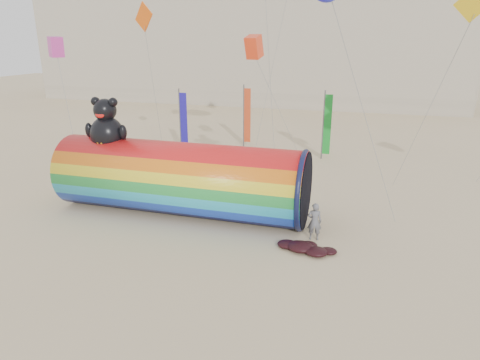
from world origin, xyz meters
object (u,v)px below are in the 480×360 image
(hotel_building, at_px, (245,27))
(fabric_bundle, at_px, (305,248))
(kite_handler, at_px, (314,221))
(windsock_assembly, at_px, (180,177))

(hotel_building, relative_size, fabric_bundle, 23.06)
(hotel_building, xyz_separation_m, kite_handler, (16.16, -44.85, -9.42))
(windsock_assembly, distance_m, fabric_bundle, 7.59)
(hotel_building, xyz_separation_m, fabric_bundle, (15.96, -46.14, -10.14))
(hotel_building, height_order, windsock_assembly, hotel_building)
(kite_handler, xyz_separation_m, fabric_bundle, (-0.20, -1.29, -0.72))
(hotel_building, bearing_deg, windsock_assembly, -78.32)
(hotel_building, distance_m, kite_handler, 48.60)
(windsock_assembly, xyz_separation_m, fabric_bundle, (6.93, -2.49, -1.82))
(kite_handler, bearing_deg, fabric_bundle, 71.77)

